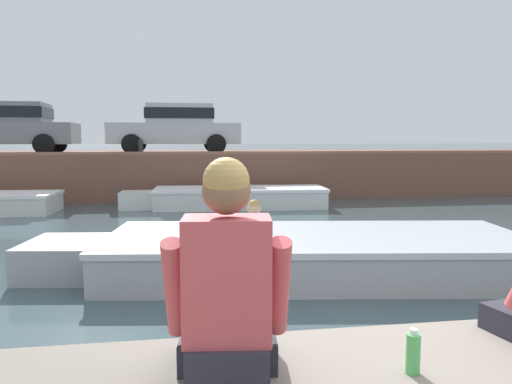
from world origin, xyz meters
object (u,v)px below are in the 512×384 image
at_px(car_leftmost_grey, 9,126).
at_px(person_seated_left, 227,297).
at_px(boat_moored_central_white, 232,198).
at_px(bottle_drink, 413,353).
at_px(mooring_bollard_mid, 141,146).
at_px(motorboat_passing, 295,254).
at_px(car_left_inner_silver, 177,127).

distance_m(car_leftmost_grey, person_seated_left, 15.15).
xyz_separation_m(boat_moored_central_white, car_leftmost_grey, (-6.47, 2.80, 1.99)).
bearing_deg(bottle_drink, person_seated_left, 175.39).
height_order(car_leftmost_grey, mooring_bollard_mid, car_leftmost_grey).
xyz_separation_m(car_leftmost_grey, mooring_bollard_mid, (3.96, -1.13, -0.61)).
bearing_deg(car_leftmost_grey, boat_moored_central_white, -23.39).
bearing_deg(car_leftmost_grey, motorboat_passing, -55.78).
bearing_deg(bottle_drink, car_leftmost_grey, 112.82).
bearing_deg(bottle_drink, motorboat_passing, 82.82).
bearing_deg(motorboat_passing, bottle_drink, -97.18).
height_order(car_leftmost_grey, person_seated_left, car_leftmost_grey).
height_order(car_left_inner_silver, mooring_bollard_mid, car_left_inner_silver).
height_order(car_leftmost_grey, bottle_drink, car_leftmost_grey).
bearing_deg(car_left_inner_silver, person_seated_left, -89.36).
xyz_separation_m(motorboat_passing, car_leftmost_grey, (-6.58, 9.67, 1.98)).
distance_m(car_left_inner_silver, mooring_bollard_mid, 1.66).
xyz_separation_m(mooring_bollard_mid, bottle_drink, (2.04, -13.13, -0.74)).
relative_size(car_left_inner_silver, mooring_bollard_mid, 9.20).
bearing_deg(mooring_bollard_mid, boat_moored_central_white, -33.65).
xyz_separation_m(car_leftmost_grey, car_left_inner_silver, (5.02, -0.00, 0.00)).
bearing_deg(person_seated_left, motorboat_passing, 72.84).
distance_m(car_leftmost_grey, bottle_drink, 15.53).
height_order(boat_moored_central_white, mooring_bollard_mid, mooring_bollard_mid).
height_order(boat_moored_central_white, motorboat_passing, motorboat_passing).
bearing_deg(mooring_bollard_mid, bottle_drink, -81.18).
xyz_separation_m(boat_moored_central_white, motorboat_passing, (0.11, -6.88, 0.01)).
relative_size(motorboat_passing, bottle_drink, 34.22).
bearing_deg(bottle_drink, car_left_inner_silver, 93.92).
distance_m(person_seated_left, bottle_drink, 0.87).
relative_size(boat_moored_central_white, car_leftmost_grey, 1.38).
xyz_separation_m(boat_moored_central_white, car_left_inner_silver, (-1.44, 2.79, 1.99)).
xyz_separation_m(person_seated_left, bottle_drink, (0.82, -0.07, -0.28)).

